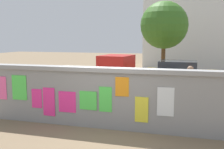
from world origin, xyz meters
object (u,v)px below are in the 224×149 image
Objects in this scene: person_walking at (207,92)px; person_bystander at (190,84)px; car_parked at (180,74)px; motorcycle at (146,102)px; auto_rickshaw_truck at (96,76)px; tree_roadside at (164,25)px; bicycle_far at (205,95)px.

person_walking is 1.36m from person_bystander.
car_parked is 5.59m from motorcycle.
person_bystander is at bearing 109.18° from person_walking.
auto_rickshaw_truck is 0.98× the size of car_parked.
car_parked is 2.38× the size of person_walking.
auto_rickshaw_truck is at bearing 147.54° from person_walking.
tree_roadside reaches higher than car_parked.
tree_roadside is (-1.12, 2.88, 2.65)m from car_parked.
motorcycle is 1.95m from person_walking.
motorcycle is at bearing -148.74° from person_bystander.
person_bystander is (1.38, 0.84, 0.52)m from motorcycle.
person_walking reaches higher than motorcycle.
person_bystander is at bearing -79.01° from tree_roadside.
person_walking is at bearing -70.82° from person_bystander.
person_walking reaches higher than car_parked.
tree_roadside is at bearing 102.22° from person_walking.
auto_rickshaw_truck is 5.22m from person_walking.
auto_rickshaw_truck reaches higher than person_walking.
motorcycle is (-1.03, -5.48, -0.27)m from car_parked.
bicycle_far reaches higher than motorcycle.
person_walking is 1.00× the size of person_bystander.
person_walking is 0.33× the size of tree_roadside.
motorcycle is at bearing -42.44° from auto_rickshaw_truck.
bicycle_far is (0.98, -3.38, -0.37)m from car_parked.
person_walking is (-0.19, -2.55, 0.62)m from bicycle_far.
motorcycle is at bearing 166.33° from person_walking.
tree_roadside reaches higher than motorcycle.
person_walking is (0.79, -5.93, 0.26)m from car_parked.
auto_rickshaw_truck is at bearing 159.00° from person_bystander.
car_parked is 2.31× the size of bicycle_far.
motorcycle is 1.15× the size of person_bystander.
motorcycle is (2.58, -2.36, -0.44)m from auto_rickshaw_truck.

